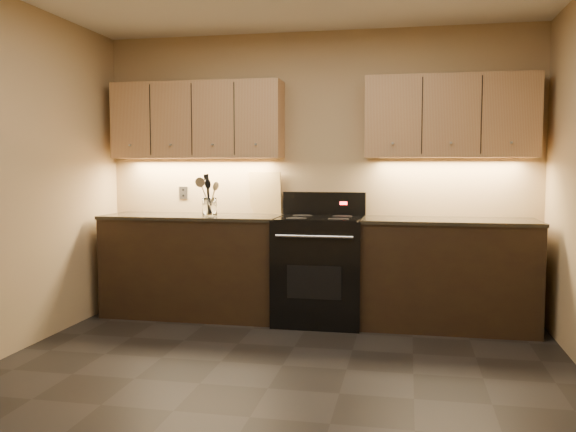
# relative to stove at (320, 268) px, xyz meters

# --- Properties ---
(floor) EXTENTS (4.00, 4.00, 0.00)m
(floor) POSITION_rel_stove_xyz_m (-0.08, -1.68, -0.48)
(floor) COLOR black
(floor) RESTS_ON ground
(wall_back) EXTENTS (4.00, 0.04, 2.60)m
(wall_back) POSITION_rel_stove_xyz_m (-0.08, 0.32, 0.82)
(wall_back) COLOR tan
(wall_back) RESTS_ON ground
(counter_left) EXTENTS (1.62, 0.62, 0.93)m
(counter_left) POSITION_rel_stove_xyz_m (-1.18, 0.02, -0.01)
(counter_left) COLOR black
(counter_left) RESTS_ON ground
(counter_right) EXTENTS (1.46, 0.62, 0.93)m
(counter_right) POSITION_rel_stove_xyz_m (1.10, 0.02, -0.01)
(counter_right) COLOR black
(counter_right) RESTS_ON ground
(stove) EXTENTS (0.76, 0.68, 1.14)m
(stove) POSITION_rel_stove_xyz_m (0.00, 0.00, 0.00)
(stove) COLOR black
(stove) RESTS_ON ground
(upper_cab_left) EXTENTS (1.60, 0.30, 0.70)m
(upper_cab_left) POSITION_rel_stove_xyz_m (-1.18, 0.17, 1.32)
(upper_cab_left) COLOR tan
(upper_cab_left) RESTS_ON wall_back
(upper_cab_right) EXTENTS (1.44, 0.30, 0.70)m
(upper_cab_right) POSITION_rel_stove_xyz_m (1.10, 0.17, 1.32)
(upper_cab_right) COLOR tan
(upper_cab_right) RESTS_ON wall_back
(outlet_plate) EXTENTS (0.08, 0.01, 0.12)m
(outlet_plate) POSITION_rel_stove_xyz_m (-1.38, 0.31, 0.64)
(outlet_plate) COLOR #B2B5BA
(outlet_plate) RESTS_ON wall_back
(utensil_crock) EXTENTS (0.17, 0.17, 0.17)m
(utensil_crock) POSITION_rel_stove_xyz_m (-0.99, -0.06, 0.53)
(utensil_crock) COLOR white
(utensil_crock) RESTS_ON counter_left
(cutting_board) EXTENTS (0.32, 0.10, 0.40)m
(cutting_board) POSITION_rel_stove_xyz_m (-0.56, 0.29, 0.65)
(cutting_board) COLOR tan
(cutting_board) RESTS_ON counter_left
(wooden_spoon) EXTENTS (0.14, 0.12, 0.30)m
(wooden_spoon) POSITION_rel_stove_xyz_m (-1.01, -0.06, 0.61)
(wooden_spoon) COLOR tan
(wooden_spoon) RESTS_ON utensil_crock
(black_spoon) EXTENTS (0.07, 0.11, 0.32)m
(black_spoon) POSITION_rel_stove_xyz_m (-0.99, -0.04, 0.62)
(black_spoon) COLOR black
(black_spoon) RESTS_ON utensil_crock
(black_turner) EXTENTS (0.14, 0.13, 0.38)m
(black_turner) POSITION_rel_stove_xyz_m (-0.99, -0.07, 0.65)
(black_turner) COLOR black
(black_turner) RESTS_ON utensil_crock
(steel_skimmer) EXTENTS (0.21, 0.12, 0.35)m
(steel_skimmer) POSITION_rel_stove_xyz_m (-0.95, -0.08, 0.63)
(steel_skimmer) COLOR silver
(steel_skimmer) RESTS_ON utensil_crock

